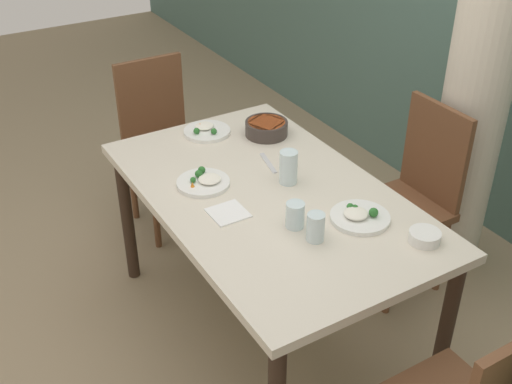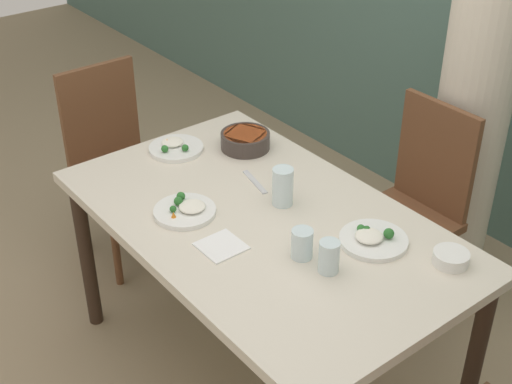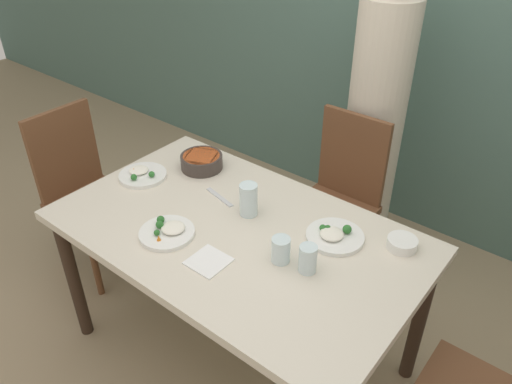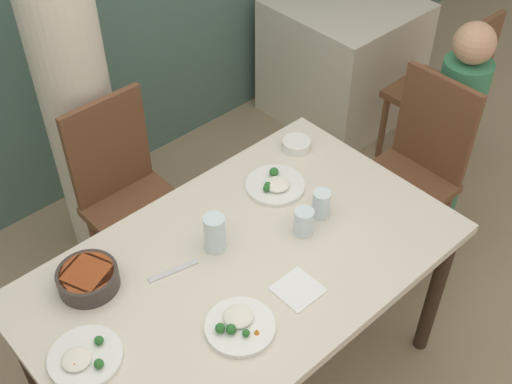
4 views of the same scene
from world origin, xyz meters
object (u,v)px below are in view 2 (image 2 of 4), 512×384
Objects in this scene: bowl_curry at (245,140)px; glass_water_tall at (283,187)px; person_adult at (470,127)px; plate_rice_adult at (373,239)px; chair_adult_spot at (413,204)px.

bowl_curry is 1.40× the size of glass_water_tall.
bowl_curry is at bearing 160.23° from glass_water_tall.
glass_water_tall is (-0.06, -1.00, 0.05)m from person_adult.
bowl_curry is 0.88× the size of plate_rice_adult.
glass_water_tall reaches higher than bowl_curry.
person_adult is 11.55× the size of glass_water_tall.
glass_water_tall reaches higher than plate_rice_adult.
person_adult is 1.01m from glass_water_tall.
plate_rice_adult is at bearing 12.90° from glass_water_tall.
plate_rice_adult is 0.38m from glass_water_tall.
bowl_curry reaches higher than plate_rice_adult.
plate_rice_adult is (0.31, -0.60, 0.26)m from chair_adult_spot.
glass_water_tall is at bearing -94.93° from chair_adult_spot.
bowl_curry is (-0.48, -0.85, 0.02)m from person_adult.
chair_adult_spot is at bearing 48.12° from bowl_curry.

